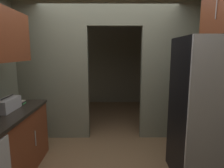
{
  "coord_description": "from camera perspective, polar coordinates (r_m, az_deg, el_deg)",
  "views": [
    {
      "loc": [
        0.04,
        -2.31,
        1.65
      ],
      "look_at": [
        0.06,
        0.49,
        1.19
      ],
      "focal_mm": 30.47,
      "sensor_mm": 36.0,
      "label": 1
    }
  ],
  "objects": [
    {
      "name": "kitchen_partition",
      "position": [
        3.58,
        -1.59,
        7.24
      ],
      "size": [
        3.4,
        0.12,
        2.83
      ],
      "color": "gray",
      "rests_on": "ground"
    },
    {
      "name": "boombox",
      "position": [
        2.88,
        -28.8,
        -5.41
      ],
      "size": [
        0.18,
        0.42,
        0.19
      ],
      "color": "#B2B2B7",
      "rests_on": "lower_cabinet_run"
    },
    {
      "name": "book_stack",
      "position": [
        3.17,
        -25.83,
        -5.0
      ],
      "size": [
        0.13,
        0.17,
        0.05
      ],
      "color": "#388C47",
      "rests_on": "lower_cabinet_run"
    },
    {
      "name": "refrigerator",
      "position": [
        2.75,
        26.92,
        -7.01
      ],
      "size": [
        0.81,
        0.74,
        1.84
      ],
      "color": "black",
      "rests_on": "ground"
    },
    {
      "name": "adjoining_room_shell",
      "position": [
        5.45,
        -0.85,
        6.94
      ],
      "size": [
        3.4,
        2.75,
        2.83
      ],
      "color": "gray",
      "rests_on": "ground"
    }
  ]
}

